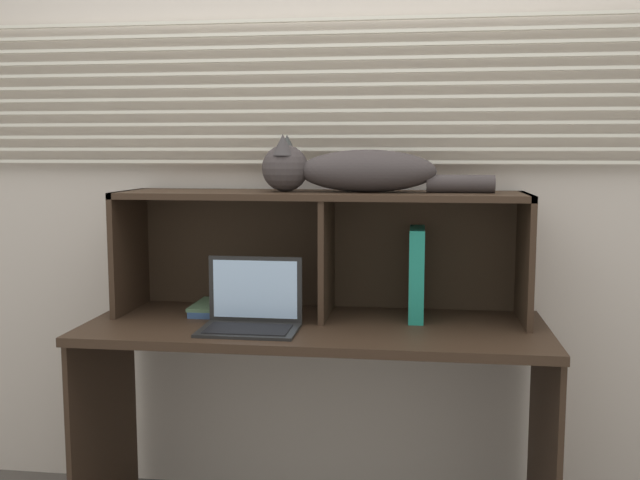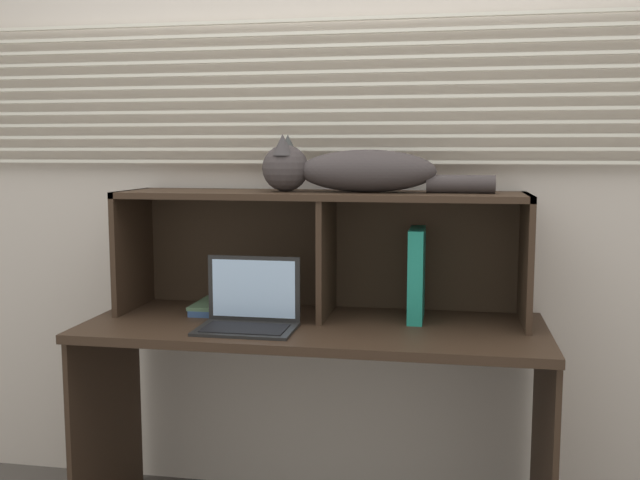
% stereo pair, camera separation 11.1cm
% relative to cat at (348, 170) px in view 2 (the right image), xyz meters
% --- Properties ---
extents(back_panel_with_blinds, '(4.40, 0.08, 2.50)m').
position_rel_cat_xyz_m(back_panel_with_blinds, '(-0.10, 0.22, -0.00)').
color(back_panel_with_blinds, beige).
rests_on(back_panel_with_blinds, ground).
extents(desk, '(1.54, 0.60, 0.75)m').
position_rel_cat_xyz_m(desk, '(-0.10, -0.12, -0.65)').
color(desk, '#332418').
rests_on(desk, ground).
extents(hutch_shelf_unit, '(1.42, 0.33, 0.44)m').
position_rel_cat_xyz_m(hutch_shelf_unit, '(-0.10, 0.03, -0.21)').
color(hutch_shelf_unit, '#332418').
rests_on(hutch_shelf_unit, desk).
extents(cat, '(0.80, 0.18, 0.20)m').
position_rel_cat_xyz_m(cat, '(0.00, 0.00, 0.00)').
color(cat, '#3A3434').
rests_on(cat, hutch_shelf_unit).
extents(laptop, '(0.32, 0.21, 0.23)m').
position_rel_cat_xyz_m(laptop, '(-0.29, -0.23, -0.46)').
color(laptop, black).
rests_on(laptop, desk).
extents(binder_upright, '(0.05, 0.22, 0.32)m').
position_rel_cat_xyz_m(binder_upright, '(0.24, 0.00, -0.36)').
color(binder_upright, '#1D8470').
rests_on(binder_upright, desk).
extents(book_stack, '(0.16, 0.22, 0.03)m').
position_rel_cat_xyz_m(book_stack, '(-0.47, -0.01, -0.50)').
color(book_stack, '#304C7C').
rests_on(book_stack, desk).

